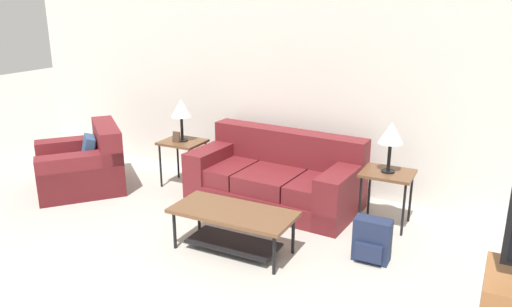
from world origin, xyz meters
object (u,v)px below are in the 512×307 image
object	(u,v)px
side_table_right	(387,178)
table_lamp_left	(181,109)
coffee_table	(233,221)
side_table_left	(183,146)
couch	(276,179)
table_lamp_right	(391,134)
backpack	(372,241)
armchair	(83,166)

from	to	relation	value
side_table_right	table_lamp_left	distance (m)	2.63
coffee_table	side_table_left	world-z (taller)	side_table_left
couch	table_lamp_left	size ratio (longest dim) A/B	3.77
couch	coffee_table	world-z (taller)	couch
table_lamp_left	table_lamp_right	size ratio (longest dim) A/B	1.00
couch	side_table_right	world-z (taller)	couch
side_table_left	backpack	world-z (taller)	side_table_left
coffee_table	table_lamp_right	size ratio (longest dim) A/B	2.20
side_table_right	table_lamp_right	size ratio (longest dim) A/B	1.11
side_table_right	table_lamp_right	xyz separation A→B (m)	(0.00, 0.00, 0.48)
side_table_left	coffee_table	bearing A→B (deg)	-40.93
couch	side_table_left	bearing A→B (deg)	-179.16
couch	backpack	bearing A→B (deg)	-31.95
table_lamp_left	side_table_right	bearing A→B (deg)	0.00
table_lamp_right	coffee_table	bearing A→B (deg)	-132.73
table_lamp_right	table_lamp_left	bearing A→B (deg)	180.00
armchair	side_table_left	xyz separation A→B (m)	(1.07, 0.66, 0.24)
armchair	table_lamp_left	xyz separation A→B (m)	(1.07, 0.66, 0.72)
coffee_table	side_table_left	distance (m)	1.91
side_table_right	table_lamp_left	bearing A→B (deg)	180.00
couch	table_lamp_left	xyz separation A→B (m)	(-1.30, -0.02, 0.71)
coffee_table	side_table_left	bearing A→B (deg)	139.07
coffee_table	table_lamp_right	distance (m)	1.83
backpack	side_table_right	bearing A→B (deg)	95.06
armchair	side_table_right	world-z (taller)	armchair
coffee_table	table_lamp_left	size ratio (longest dim) A/B	2.20
table_lamp_left	side_table_left	bearing A→B (deg)	0.00
armchair	side_table_left	distance (m)	1.28
backpack	table_lamp_left	bearing A→B (deg)	162.65
coffee_table	table_lamp_left	xyz separation A→B (m)	(-1.44, 1.25, 0.69)
side_table_left	couch	bearing A→B (deg)	0.84
armchair	side_table_right	xyz separation A→B (m)	(3.66, 0.66, 0.24)
table_lamp_left	table_lamp_right	distance (m)	2.59
side_table_right	table_lamp_left	world-z (taller)	table_lamp_left
armchair	coffee_table	bearing A→B (deg)	-13.18
side_table_left	table_lamp_right	world-z (taller)	table_lamp_right
armchair	backpack	distance (m)	3.74
side_table_right	table_lamp_right	world-z (taller)	table_lamp_right
table_lamp_right	backpack	distance (m)	1.16
armchair	coffee_table	size ratio (longest dim) A/B	1.20
coffee_table	table_lamp_left	bearing A→B (deg)	139.07
couch	side_table_left	distance (m)	1.32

